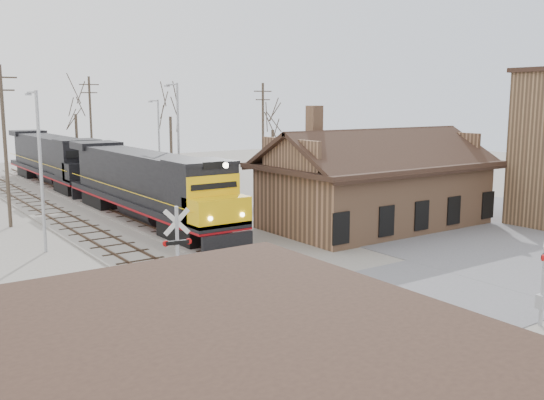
# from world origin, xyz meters

# --- Properties ---
(ground) EXTENTS (140.00, 140.00, 0.00)m
(ground) POSITION_xyz_m (0.00, 0.00, 0.00)
(ground) COLOR gray
(ground) RESTS_ON ground
(road) EXTENTS (60.00, 9.00, 0.03)m
(road) POSITION_xyz_m (0.00, 0.00, 0.01)
(road) COLOR #5A5A5F
(road) RESTS_ON ground
(parking_lot) EXTENTS (22.00, 26.00, 0.03)m
(parking_lot) POSITION_xyz_m (18.00, 4.00, 0.02)
(parking_lot) COLOR #5A5A5F
(parking_lot) RESTS_ON ground
(track_main) EXTENTS (3.40, 90.00, 0.24)m
(track_main) POSITION_xyz_m (0.00, 15.00, 0.07)
(track_main) COLOR gray
(track_main) RESTS_ON ground
(track_siding) EXTENTS (3.40, 90.00, 0.24)m
(track_siding) POSITION_xyz_m (-4.50, 15.00, 0.07)
(track_siding) COLOR gray
(track_siding) RESTS_ON ground
(depot) EXTENTS (15.20, 9.31, 7.90)m
(depot) POSITION_xyz_m (11.99, 12.00, 2.41)
(depot) COLOR #9B6F50
(depot) RESTS_ON ground
(locomotive_lead) EXTENTS (3.32, 22.22, 4.94)m
(locomotive_lead) POSITION_xyz_m (0.00, 21.27, 2.60)
(locomotive_lead) COLOR black
(locomotive_lead) RESTS_ON ground
(locomotive_trailing) EXTENTS (3.32, 22.22, 4.67)m
(locomotive_trailing) POSITION_xyz_m (0.00, 43.77, 2.59)
(locomotive_trailing) COLOR black
(locomotive_trailing) RESTS_ON ground
(crossbuck_near) EXTENTS (1.12, 0.52, 4.13)m
(crossbuck_near) POSITION_xyz_m (4.19, -4.69, 1.93)
(crossbuck_near) COLOR #A5A8AD
(crossbuck_near) RESTS_ON ground
(crossbuck_far) EXTENTS (1.18, 0.31, 4.14)m
(crossbuck_far) POSITION_xyz_m (-5.93, 4.70, 1.94)
(crossbuck_far) COLOR #A5A8AD
(crossbuck_far) RESTS_ON ground
(streetlight_a) EXTENTS (0.25, 2.04, 8.75)m
(streetlight_a) POSITION_xyz_m (-7.88, 17.27, 4.91)
(streetlight_a) COLOR #A5A8AD
(streetlight_a) RESTS_ON ground
(streetlight_b) EXTENTS (0.25, 2.04, 9.48)m
(streetlight_b) POSITION_xyz_m (3.71, 24.22, 5.28)
(streetlight_b) COLOR #A5A8AD
(streetlight_b) RESTS_ON ground
(streetlight_c) EXTENTS (0.25, 2.04, 8.29)m
(streetlight_c) POSITION_xyz_m (7.61, 36.30, 4.67)
(streetlight_c) COLOR #A5A8AD
(streetlight_c) RESTS_ON ground
(utility_pole_a) EXTENTS (2.00, 0.24, 10.46)m
(utility_pole_a) POSITION_xyz_m (-7.99, 25.31, 5.46)
(utility_pole_a) COLOR #382D23
(utility_pole_a) RESTS_ON ground
(utility_pole_b) EXTENTS (2.00, 0.24, 10.58)m
(utility_pole_b) POSITION_xyz_m (3.92, 44.27, 5.52)
(utility_pole_b) COLOR #382D23
(utility_pole_b) RESTS_ON ground
(utility_pole_c) EXTENTS (2.00, 0.24, 9.88)m
(utility_pole_c) POSITION_xyz_m (17.02, 32.68, 5.17)
(utility_pole_c) COLOR #382D23
(utility_pole_c) RESTS_ON ground
(tree_c) EXTENTS (4.50, 4.50, 11.03)m
(tree_c) POSITION_xyz_m (4.24, 50.18, 7.86)
(tree_c) COLOR #382D23
(tree_c) RESTS_ON ground
(tree_d) EXTENTS (4.36, 4.36, 10.69)m
(tree_d) POSITION_xyz_m (11.57, 41.92, 7.61)
(tree_d) COLOR #382D23
(tree_d) RESTS_ON ground
(tree_e) EXTENTS (3.46, 3.46, 8.49)m
(tree_e) POSITION_xyz_m (19.96, 35.24, 6.03)
(tree_e) COLOR #382D23
(tree_e) RESTS_ON ground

